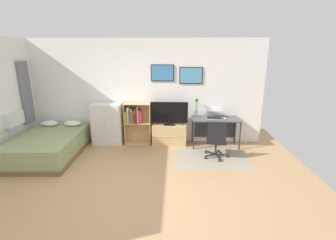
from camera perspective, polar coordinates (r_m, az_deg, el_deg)
name	(u,v)px	position (r m, az deg, el deg)	size (l,w,h in m)	color
ground_plane	(131,187)	(4.61, -8.63, -15.36)	(7.20, 7.20, 0.00)	tan
wall_back_with_posters	(146,92)	(6.43, -5.18, 6.65)	(6.12, 0.09, 2.70)	white
area_rug	(211,158)	(5.75, 10.05, -8.77)	(1.70, 1.20, 0.01)	#9E937F
bed	(49,145)	(6.37, -26.18, -5.28)	(1.45, 2.08, 0.63)	brown
dresser	(107,124)	(6.55, -14.04, -0.91)	(0.77, 0.46, 1.09)	silver
bookshelf	(136,120)	(6.41, -7.60, 0.09)	(0.69, 0.30, 1.09)	tan
tv_stand	(169,134)	(6.40, 0.28, -3.40)	(0.88, 0.41, 0.53)	tan
television	(169,114)	(6.21, 0.28, 1.53)	(0.96, 0.16, 0.61)	black
desk	(215,123)	(6.37, 11.04, -0.64)	(1.20, 0.56, 0.74)	#4C4C4F
office_chair	(216,140)	(5.59, 11.30, -4.54)	(0.57, 0.58, 0.86)	#232326
laptop	(214,115)	(6.31, 10.85, 1.17)	(0.45, 0.48, 0.17)	#B7B7BC
computer_mouse	(225,119)	(6.22, 13.29, 0.31)	(0.06, 0.10, 0.03)	silver
bamboo_vase	(196,107)	(6.33, 6.64, 2.95)	(0.10, 0.10, 0.48)	silver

